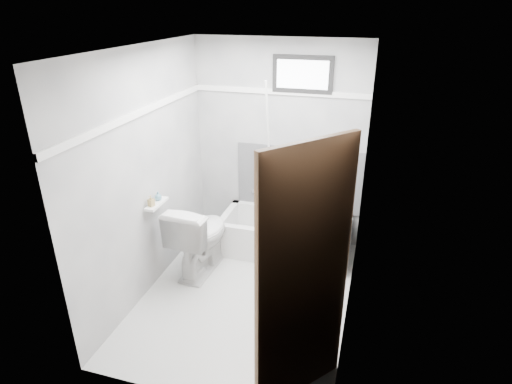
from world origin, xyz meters
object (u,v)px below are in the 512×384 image
at_px(toilet, 200,237).
at_px(soap_bottle_a, 151,201).
at_px(door, 336,316).
at_px(soap_bottle_b, 158,196).
at_px(bathtub, 285,236).
at_px(office_chair, 302,204).

distance_m(toilet, soap_bottle_a, 0.74).
xyz_separation_m(door, soap_bottle_a, (-1.92, 1.21, -0.03)).
bearing_deg(soap_bottle_b, door, -35.14).
bearing_deg(soap_bottle_b, bathtub, 37.40).
height_order(bathtub, soap_bottle_b, soap_bottle_b).
bearing_deg(office_chair, toilet, -147.40).
xyz_separation_m(office_chair, toilet, (-0.98, -0.67, -0.22)).
relative_size(bathtub, soap_bottle_b, 16.56).
bearing_deg(office_chair, soap_bottle_a, -142.98).
relative_size(bathtub, door, 0.75).
distance_m(bathtub, door, 2.48).
relative_size(office_chair, soap_bottle_b, 11.15).
relative_size(bathtub, office_chair, 1.48).
relative_size(office_chair, door, 0.51).
xyz_separation_m(door, soap_bottle_b, (-1.92, 1.35, -0.04)).
bearing_deg(bathtub, office_chair, 15.38).
bearing_deg(office_chair, bathtub, -166.38).
bearing_deg(soap_bottle_a, bathtub, 41.64).
bearing_deg(bathtub, door, -70.17).
height_order(office_chair, soap_bottle_a, office_chair).
height_order(door, soap_bottle_a, door).
bearing_deg(toilet, office_chair, -141.89).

